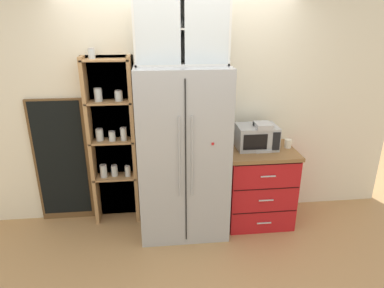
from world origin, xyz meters
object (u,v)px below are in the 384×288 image
object	(u,v)px
refrigerator	(183,152)
microwave	(257,137)
bottle_cobalt	(263,140)
bottle_green	(262,140)
chalkboard_menu	(62,162)
mug_cream	(288,143)
coffee_maker	(261,136)

from	to	relation	value
refrigerator	microwave	size ratio (longest dim) A/B	4.18
refrigerator	microwave	distance (m)	0.84
refrigerator	bottle_cobalt	distance (m)	0.88
bottle_green	chalkboard_menu	world-z (taller)	chalkboard_menu
bottle_green	bottle_cobalt	distance (m)	0.01
refrigerator	chalkboard_menu	xyz separation A→B (m)	(-1.35, 0.33, -0.18)
mug_cream	chalkboard_menu	xyz separation A→B (m)	(-2.54, 0.26, -0.21)
bottle_green	bottle_cobalt	bearing A→B (deg)	-90.00
bottle_green	refrigerator	bearing A→B (deg)	-178.92
bottle_green	coffee_maker	bearing A→B (deg)	90.00
mug_cream	chalkboard_menu	size ratio (longest dim) A/B	0.08
refrigerator	coffee_maker	bearing A→B (deg)	3.91
coffee_maker	mug_cream	bearing A→B (deg)	2.30
bottle_green	bottle_cobalt	world-z (taller)	bottle_cobalt
chalkboard_menu	mug_cream	bearing A→B (deg)	-5.77
mug_cream	coffee_maker	bearing A→B (deg)	-177.70
refrigerator	coffee_maker	distance (m)	0.88
chalkboard_menu	microwave	bearing A→B (deg)	-5.95
refrigerator	coffee_maker	size ratio (longest dim) A/B	5.93
coffee_maker	chalkboard_menu	distance (m)	2.26
microwave	bottle_cobalt	size ratio (longest dim) A/B	1.54
refrigerator	mug_cream	size ratio (longest dim) A/B	16.45
refrigerator	coffee_maker	xyz separation A→B (m)	(0.87, 0.06, 0.13)
mug_cream	bottle_cobalt	distance (m)	0.33
mug_cream	bottle_cobalt	bearing A→B (deg)	-167.90
microwave	mug_cream	distance (m)	0.37
coffee_maker	microwave	bearing A→B (deg)	134.64
microwave	mug_cream	world-z (taller)	microwave
refrigerator	bottle_cobalt	xyz separation A→B (m)	(0.87, 0.00, 0.10)
bottle_cobalt	chalkboard_menu	bearing A→B (deg)	171.70
refrigerator	mug_cream	bearing A→B (deg)	3.48
refrigerator	chalkboard_menu	distance (m)	1.40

